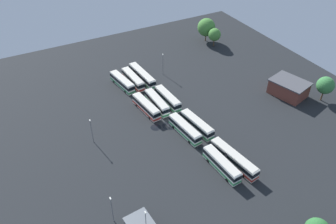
{
  "coord_description": "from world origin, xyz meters",
  "views": [
    {
      "loc": [
        68.71,
        -37.74,
        63.42
      ],
      "look_at": [
        -2.0,
        0.28,
        1.58
      ],
      "focal_mm": 36.55,
      "sensor_mm": 36.0,
      "label": 1
    }
  ],
  "objects": [
    {
      "name": "lamp_post_by_building",
      "position": [
        -1.63,
        -22.98,
        4.25
      ],
      "size": [
        0.56,
        0.28,
        7.68
      ],
      "color": "slate",
      "rests_on": "ground_plane"
    },
    {
      "name": "bus_row1_slot0",
      "position": [
        -7.08,
        -4.48,
        1.91
      ],
      "size": [
        12.45,
        3.86,
        3.61
      ],
      "color": "silver",
      "rests_on": "ground_plane"
    },
    {
      "name": "lamp_post_far_corner",
      "position": [
        -24.05,
        10.11,
        4.41
      ],
      "size": [
        0.56,
        0.28,
        7.99
      ],
      "color": "slate",
      "rests_on": "ground_plane"
    },
    {
      "name": "tree_north_edge",
      "position": [
        13.75,
        47.07,
        5.62
      ],
      "size": [
        5.43,
        5.43,
        8.35
      ],
      "color": "brown",
      "rests_on": "ground_plane"
    },
    {
      "name": "puddle_back_corner",
      "position": [
        2.0,
        -1.46,
        0.0
      ],
      "size": [
        4.15,
        4.15,
        0.01
      ],
      "primitive_type": "cylinder",
      "color": "black",
      "rests_on": "ground_plane"
    },
    {
      "name": "ground_plane",
      "position": [
        0.0,
        0.0,
        0.0
      ],
      "size": [
        126.91,
        126.91,
        0.0
      ],
      "primitive_type": "plane",
      "color": "black"
    },
    {
      "name": "bus_row3_slot1",
      "position": [
        23.28,
        1.68,
        1.91
      ],
      "size": [
        12.29,
        3.27,
        3.61
      ],
      "color": "silver",
      "rests_on": "ground_plane"
    },
    {
      "name": "puddle_front_lane",
      "position": [
        -9.59,
        5.12,
        0.0
      ],
      "size": [
        3.12,
        3.12,
        0.01
      ],
      "primitive_type": "cylinder",
      "color": "black",
      "rests_on": "ground_plane"
    },
    {
      "name": "bus_row0_slot2",
      "position": [
        -23.87,
        1.98,
        1.91
      ],
      "size": [
        14.9,
        3.48,
        3.61
      ],
      "color": "silver",
      "rests_on": "ground_plane"
    },
    {
      "name": "bus_row1_slot2",
      "position": [
        -7.69,
        3.24,
        1.91
      ],
      "size": [
        12.2,
        3.12,
        3.61
      ],
      "color": "silver",
      "rests_on": "ground_plane"
    },
    {
      "name": "puddle_near_shelter",
      "position": [
        14.44,
        1.26,
        0.0
      ],
      "size": [
        1.47,
        1.47,
        0.01
      ],
      "primitive_type": "cylinder",
      "color": "black",
      "rests_on": "ground_plane"
    },
    {
      "name": "depot_building",
      "position": [
        6.33,
        39.91,
        2.56
      ],
      "size": [
        13.14,
        11.12,
        5.08
      ],
      "color": "brown",
      "rests_on": "ground_plane"
    },
    {
      "name": "bus_row3_slot2",
      "position": [
        23.05,
        5.5,
        1.91
      ],
      "size": [
        14.98,
        4.5,
        3.61
      ],
      "color": "silver",
      "rests_on": "ground_plane"
    },
    {
      "name": "bus_row2_slot1",
      "position": [
        7.44,
        0.51,
        1.91
      ],
      "size": [
        12.42,
        3.77,
        3.61
      ],
      "color": "silver",
      "rests_on": "ground_plane"
    },
    {
      "name": "tree_south_edge",
      "position": [
        -33.81,
        38.41,
        4.95
      ],
      "size": [
        5.05,
        5.05,
        7.49
      ],
      "color": "brown",
      "rests_on": "ground_plane"
    },
    {
      "name": "tree_northeast",
      "position": [
        -39.51,
        38.23,
        5.9
      ],
      "size": [
        7.28,
        7.28,
        9.54
      ],
      "color": "brown",
      "rests_on": "ground_plane"
    },
    {
      "name": "puddle_centre_drain",
      "position": [
        12.73,
        7.28,
        0.0
      ],
      "size": [
        1.89,
        1.89,
        0.01
      ],
      "primitive_type": "cylinder",
      "color": "black",
      "rests_on": "ground_plane"
    },
    {
      "name": "lamp_post_mid_lot",
      "position": [
        31.1,
        -22.5,
        4.42
      ],
      "size": [
        0.56,
        0.28,
        8.01
      ],
      "color": "slate",
      "rests_on": "ground_plane"
    },
    {
      "name": "puddle_between_rows",
      "position": [
        0.93,
        -5.29,
        0.0
      ],
      "size": [
        3.04,
        3.04,
        0.01
      ],
      "primitive_type": "cylinder",
      "color": "black",
      "rests_on": "ground_plane"
    },
    {
      "name": "bus_row1_slot1",
      "position": [
        -7.41,
        -0.64,
        1.91
      ],
      "size": [
        12.18,
        2.68,
        3.61
      ],
      "color": "silver",
      "rests_on": "ground_plane"
    },
    {
      "name": "bus_row0_slot0",
      "position": [
        -23.22,
        -5.62,
        1.91
      ],
      "size": [
        12.46,
        4.25,
        3.61
      ],
      "color": "silver",
      "rests_on": "ground_plane"
    },
    {
      "name": "lamp_post_near_entrance",
      "position": [
        24.55,
        -27.21,
        4.27
      ],
      "size": [
        0.56,
        0.28,
        7.72
      ],
      "color": "slate",
      "rests_on": "ground_plane"
    },
    {
      "name": "bus_row2_slot2",
      "position": [
        7.36,
        4.48,
        1.91
      ],
      "size": [
        12.4,
        4.0,
        3.61
      ],
      "color": "silver",
      "rests_on": "ground_plane"
    },
    {
      "name": "bus_row0_slot1",
      "position": [
        -23.18,
        -1.75,
        1.91
      ],
      "size": [
        12.66,
        3.16,
        3.61
      ],
      "color": "silver",
      "rests_on": "ground_plane"
    }
  ]
}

